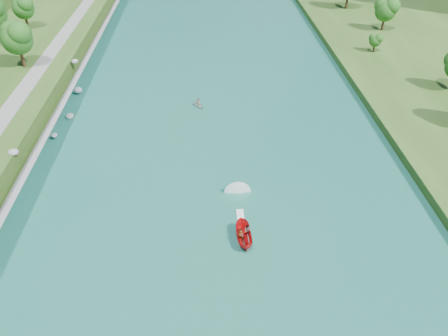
{
  "coord_description": "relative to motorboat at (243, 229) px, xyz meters",
  "views": [
    {
      "loc": [
        -1.18,
        -28.73,
        36.97
      ],
      "look_at": [
        1.19,
        18.76,
        2.5
      ],
      "focal_mm": 35.0,
      "sensor_mm": 36.0,
      "label": 1
    }
  ],
  "objects": [
    {
      "name": "ground",
      "position": [
        -2.9,
        -8.62,
        -0.9
      ],
      "size": [
        260.0,
        260.0,
        0.0
      ],
      "primitive_type": "plane",
      "color": "#2D5119",
      "rests_on": "ground"
    },
    {
      "name": "river_water",
      "position": [
        -2.9,
        11.38,
        -0.85
      ],
      "size": [
        55.0,
        240.0,
        0.1
      ],
      "primitive_type": "cube",
      "color": "#195F50",
      "rests_on": "ground"
    },
    {
      "name": "riprap_bank",
      "position": [
        -28.74,
        10.57,
        0.89
      ],
      "size": [
        4.76,
        236.0,
        4.35
      ],
      "color": "slate",
      "rests_on": "ground"
    },
    {
      "name": "motorboat",
      "position": [
        0.0,
        0.0,
        0.0
      ],
      "size": [
        3.6,
        19.18,
        2.21
      ],
      "rotation": [
        0.0,
        0.0,
        3.2
      ],
      "color": "red",
      "rests_on": "river_water"
    },
    {
      "name": "raft",
      "position": [
        -5.17,
        32.48,
        -0.45
      ],
      "size": [
        3.12,
        3.3,
        1.57
      ],
      "rotation": [
        0.0,
        0.0,
        0.62
      ],
      "color": "gray",
      "rests_on": "river_water"
    }
  ]
}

